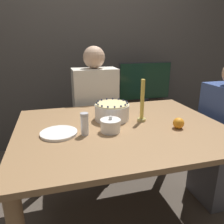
# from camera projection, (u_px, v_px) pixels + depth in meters

# --- Properties ---
(ground_plane) EXTENTS (12.00, 12.00, 0.00)m
(ground_plane) POSITION_uv_depth(u_px,v_px,m) (120.00, 219.00, 1.62)
(ground_plane) COLOR #4C4238
(wall_behind) EXTENTS (8.00, 0.05, 2.60)m
(wall_behind) POSITION_uv_depth(u_px,v_px,m) (85.00, 37.00, 2.50)
(wall_behind) COLOR #4C4742
(wall_behind) RESTS_ON ground_plane
(dining_table) EXTENTS (1.31, 1.02, 0.74)m
(dining_table) POSITION_uv_depth(u_px,v_px,m) (121.00, 142.00, 1.43)
(dining_table) COLOR #936D47
(dining_table) RESTS_ON ground_plane
(cake) EXTENTS (0.24, 0.24, 0.13)m
(cake) POSITION_uv_depth(u_px,v_px,m) (112.00, 111.00, 1.50)
(cake) COLOR white
(cake) RESTS_ON dining_table
(sugar_bowl) EXTENTS (0.12, 0.12, 0.10)m
(sugar_bowl) POSITION_uv_depth(u_px,v_px,m) (110.00, 125.00, 1.30)
(sugar_bowl) COLOR white
(sugar_bowl) RESTS_ON dining_table
(sugar_shaker) EXTENTS (0.05, 0.05, 0.13)m
(sugar_shaker) POSITION_uv_depth(u_px,v_px,m) (85.00, 124.00, 1.25)
(sugar_shaker) COLOR white
(sugar_shaker) RESTS_ON dining_table
(plate_stack) EXTENTS (0.21, 0.21, 0.02)m
(plate_stack) POSITION_uv_depth(u_px,v_px,m) (59.00, 133.00, 1.27)
(plate_stack) COLOR white
(plate_stack) RESTS_ON dining_table
(candle) EXTENTS (0.06, 0.06, 0.28)m
(candle) POSITION_uv_depth(u_px,v_px,m) (142.00, 104.00, 1.45)
(candle) COLOR tan
(candle) RESTS_ON dining_table
(orange_fruit_0) EXTENTS (0.07, 0.07, 0.07)m
(orange_fruit_0) POSITION_uv_depth(u_px,v_px,m) (178.00, 123.00, 1.35)
(orange_fruit_0) COLOR orange
(orange_fruit_0) RESTS_ON dining_table
(person_man_blue_shirt) EXTENTS (0.40, 0.34, 1.22)m
(person_man_blue_shirt) POSITION_uv_depth(u_px,v_px,m) (96.00, 121.00, 2.10)
(person_man_blue_shirt) COLOR #2D2D38
(person_man_blue_shirt) RESTS_ON ground_plane
(person_woman_floral) EXTENTS (0.34, 0.40, 1.13)m
(person_woman_floral) POSITION_uv_depth(u_px,v_px,m) (223.00, 144.00, 1.71)
(person_woman_floral) COLOR #595960
(person_woman_floral) RESTS_ON ground_plane
(side_cabinet) EXTENTS (0.62, 0.55, 0.56)m
(side_cabinet) POSITION_uv_depth(u_px,v_px,m) (143.00, 124.00, 2.68)
(side_cabinet) COLOR #4C3828
(side_cabinet) RESTS_ON ground_plane
(tv_monitor) EXTENTS (0.63, 0.10, 0.47)m
(tv_monitor) POSITION_uv_depth(u_px,v_px,m) (145.00, 82.00, 2.52)
(tv_monitor) COLOR #2D2D33
(tv_monitor) RESTS_ON side_cabinet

